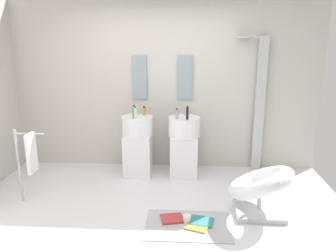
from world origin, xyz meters
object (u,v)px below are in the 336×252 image
object	(u,v)px
magazine_teal	(201,221)
towel_rack	(29,155)
coffee_mug	(187,219)
pedestal_sink_right	(184,145)
soap_bottle_black	(187,113)
pedestal_sink_left	(138,144)
magazine_ochre	(196,228)
soap_bottle_grey	(177,114)
soap_bottle_amber	(144,111)
shower_column	(259,102)
soap_bottle_clear	(135,113)
lounge_chair	(261,186)
soap_bottle_green	(134,112)
magazine_red	(172,219)

from	to	relation	value
magazine_teal	towel_rack	bearing A→B (deg)	-178.42
coffee_mug	towel_rack	bearing A→B (deg)	168.45
magazine_teal	pedestal_sink_right	bearing A→B (deg)	111.50
pedestal_sink_right	magazine_teal	bearing A→B (deg)	-80.61
towel_rack	soap_bottle_black	size ratio (longest dim) A/B	4.84
pedestal_sink_left	magazine_teal	bearing A→B (deg)	-55.63
magazine_ochre	soap_bottle_grey	world-z (taller)	soap_bottle_grey
magazine_ochre	soap_bottle_amber	distance (m)	1.98
shower_column	soap_bottle_grey	size ratio (longest dim) A/B	13.46
pedestal_sink_right	coffee_mug	xyz separation A→B (m)	(0.06, -1.34, -0.43)
pedestal_sink_left	soap_bottle_clear	size ratio (longest dim) A/B	5.67
shower_column	soap_bottle_black	size ratio (longest dim) A/B	10.44
coffee_mug	soap_bottle_black	xyz separation A→B (m)	(-0.01, 1.22, 0.94)
pedestal_sink_left	lounge_chair	world-z (taller)	pedestal_sink_left
pedestal_sink_right	shower_column	distance (m)	1.30
towel_rack	coffee_mug	bearing A→B (deg)	-11.55
lounge_chair	soap_bottle_black	xyz separation A→B (m)	(-0.87, 0.95, 0.64)
coffee_mug	soap_bottle_green	size ratio (longest dim) A/B	0.45
magazine_teal	soap_bottle_clear	size ratio (longest dim) A/B	1.44
towel_rack	soap_bottle_green	bearing A→B (deg)	35.39
magazine_ochre	magazine_teal	bearing A→B (deg)	83.00
shower_column	soap_bottle_amber	xyz separation A→B (m)	(-1.72, -0.20, -0.12)
towel_rack	soap_bottle_clear	distance (m)	1.50
lounge_chair	magazine_teal	world-z (taller)	lounge_chair
towel_rack	magazine_ochre	world-z (taller)	towel_rack
pedestal_sink_left	soap_bottle_clear	distance (m)	0.52
shower_column	lounge_chair	xyz separation A→B (m)	(-0.21, -1.39, -0.73)
shower_column	magazine_teal	distance (m)	2.15
pedestal_sink_right	magazine_ochre	distance (m)	1.54
shower_column	soap_bottle_amber	distance (m)	1.73
magazine_ochre	soap_bottle_clear	world-z (taller)	soap_bottle_clear
pedestal_sink_right	lounge_chair	distance (m)	1.42
soap_bottle_clear	lounge_chair	bearing A→B (deg)	-30.96
magazine_teal	soap_bottle_amber	bearing A→B (deg)	131.75
magazine_red	soap_bottle_green	bearing A→B (deg)	103.62
towel_rack	soap_bottle_grey	distance (m)	2.01
magazine_red	soap_bottle_black	distance (m)	1.53
coffee_mug	soap_bottle_amber	distance (m)	1.83
lounge_chair	magazine_red	size ratio (longest dim) A/B	4.32
shower_column	soap_bottle_green	size ratio (longest dim) A/B	10.46
coffee_mug	soap_bottle_amber	world-z (taller)	soap_bottle_amber
pedestal_sink_right	magazine_red	world-z (taller)	pedestal_sink_right
soap_bottle_green	magazine_teal	bearing A→B (deg)	-52.56
soap_bottle_amber	soap_bottle_clear	bearing A→B (deg)	-114.73
pedestal_sink_left	towel_rack	bearing A→B (deg)	-141.74
pedestal_sink_left	soap_bottle_grey	bearing A→B (deg)	-9.64
soap_bottle_grey	soap_bottle_clear	world-z (taller)	soap_bottle_clear
shower_column	soap_bottle_amber	size ratio (longest dim) A/B	15.44
magazine_ochre	pedestal_sink_right	bearing A→B (deg)	115.08
coffee_mug	soap_bottle_grey	distance (m)	1.56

